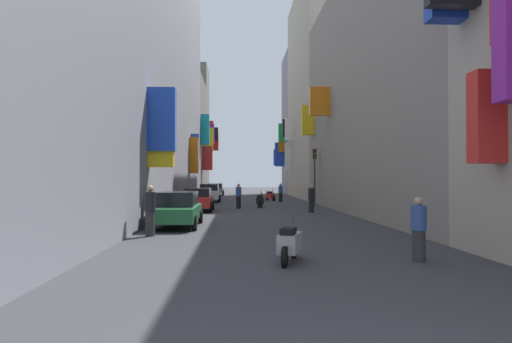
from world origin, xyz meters
The scene contains 20 objects.
ground_plane centered at (0.00, 30.00, 0.00)m, with size 140.00×140.00×0.00m, color #38383D.
building_left_near centered at (-8.00, 22.02, 10.79)m, with size 7.15×44.04×21.58m.
building_left_mid_a centered at (-7.97, 48.76, 6.58)m, with size 7.16×9.48×13.17m.
building_left_mid_b centered at (-7.98, 56.76, 8.21)m, with size 7.37×6.49×16.44m.
building_right_mid_a centered at (8.00, 23.43, 7.28)m, with size 7.36×25.75×14.56m.
building_right_mid_b centered at (8.00, 44.38, 10.84)m, with size 6.90×16.17×21.69m.
building_right_mid_c centered at (7.98, 56.23, 9.03)m, with size 7.36×7.54×18.10m.
parked_car_grey centered at (-3.77, 51.29, 0.75)m, with size 2.01×4.05×1.42m.
parked_car_white centered at (-3.62, 36.85, 0.80)m, with size 1.89×4.24×1.53m.
parked_car_red centered at (-3.68, 25.61, 0.75)m, with size 1.90×4.12×1.41m.
parked_car_green centered at (-3.76, 16.51, 0.76)m, with size 1.87×4.46×1.46m.
scooter_black centered at (0.38, 29.15, 0.46)m, with size 0.63×1.81×1.13m.
scooter_red centered at (1.75, 37.92, 0.46)m, with size 0.81×1.69×1.13m.
scooter_silver centered at (-0.02, 8.24, 0.46)m, with size 0.73×1.79×1.13m.
pedestrian_crossing centered at (2.53, 36.44, 0.79)m, with size 0.52×0.52×1.59m.
pedestrian_near_left centered at (3.14, 24.08, 0.82)m, with size 0.42×0.42×1.65m.
pedestrian_near_right centered at (-4.31, 13.34, 0.89)m, with size 0.50×0.50×1.78m.
pedestrian_mid_street centered at (3.12, 8.16, 0.78)m, with size 0.44×0.44×1.57m.
pedestrian_far_away centered at (-1.14, 27.91, 0.83)m, with size 0.42×0.42×1.66m.
traffic_light_near_corner centered at (4.59, 31.22, 2.89)m, with size 0.26×0.34×4.24m.
Camera 1 is at (-1.31, -2.69, 2.02)m, focal length 31.94 mm.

